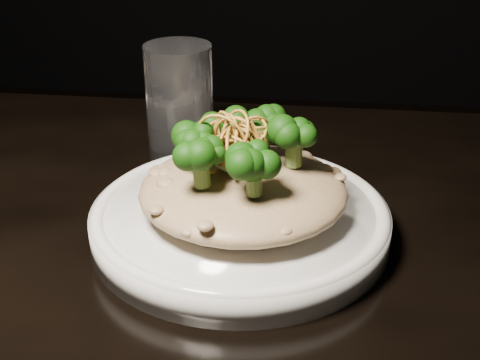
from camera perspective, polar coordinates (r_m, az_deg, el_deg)
name	(u,v)px	position (r m, az deg, el deg)	size (l,w,h in m)	color
table	(237,359)	(0.59, -0.22, -15.04)	(1.10, 0.80, 0.75)	black
plate	(240,222)	(0.59, 0.00, -3.64)	(0.26, 0.26, 0.03)	silver
risotto	(243,190)	(0.57, 0.29, -0.88)	(0.18, 0.18, 0.04)	brown
broccoli	(241,147)	(0.55, 0.06, 2.87)	(0.11, 0.11, 0.04)	black
cheese	(243,158)	(0.56, 0.29, 1.88)	(0.05, 0.05, 0.01)	white
shallots	(233,136)	(0.54, -0.58, 3.78)	(0.05, 0.05, 0.03)	brown
drinking_glass	(180,103)	(0.72, -5.17, 6.56)	(0.07, 0.07, 0.13)	white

